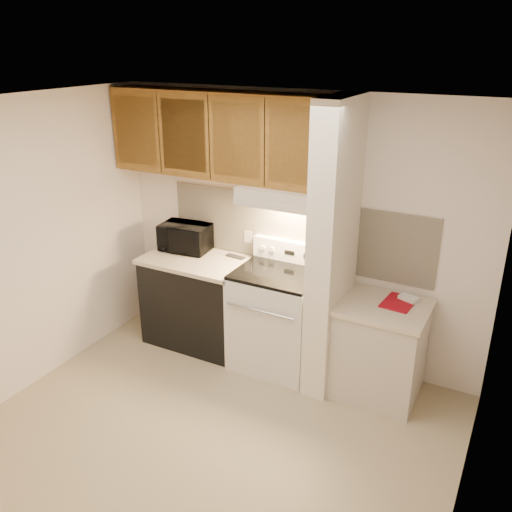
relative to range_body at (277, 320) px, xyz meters
The scene contains 50 objects.
floor 1.24m from the range_body, 90.00° to the right, with size 3.60×3.60×0.00m, color tan.
ceiling 2.34m from the range_body, 90.00° to the right, with size 3.60×3.60×0.00m, color white.
wall_back 0.86m from the range_body, 90.00° to the left, with size 3.60×0.02×2.50m, color white.
wall_left 2.28m from the range_body, 147.31° to the right, with size 0.02×3.00×2.50m, color white.
wall_right 2.28m from the range_body, 32.69° to the right, with size 0.02×3.00×2.50m, color white.
backsplash 0.84m from the range_body, 90.00° to the left, with size 2.60×0.02×0.63m, color beige.
range_body is the anchor object (origin of this frame).
oven_window 0.32m from the range_body, 90.00° to the right, with size 0.50×0.01×0.30m, color black.
oven_handle 0.44m from the range_body, 90.00° to the right, with size 0.02×0.02×0.65m, color silver.
cooktop 0.48m from the range_body, ahead, with size 0.74×0.64×0.03m, color black.
range_backguard 0.66m from the range_body, 90.00° to the left, with size 0.76×0.08×0.20m, color silver.
range_display 0.64m from the range_body, 90.00° to the left, with size 0.10×0.01×0.04m, color black.
range_knob_left_outer 0.70m from the range_body, 139.40° to the left, with size 0.05×0.05×0.02m, color silver.
range_knob_left_inner 0.66m from the range_body, 126.87° to the left, with size 0.05×0.05×0.02m, color silver.
range_knob_right_inner 0.66m from the range_body, 53.13° to the left, with size 0.05×0.05×0.02m, color silver.
range_knob_right_outer 0.70m from the range_body, 40.60° to the left, with size 0.05×0.05×0.02m, color silver.
dishwasher_front 0.88m from the range_body, behind, with size 1.00×0.63×0.87m, color black.
left_countertop 0.98m from the range_body, behind, with size 1.04×0.67×0.04m, color beige.
spoon_rest 0.75m from the range_body, 159.46° to the left, with size 0.20×0.06×0.01m, color black.
teal_jar 1.16m from the range_body, 168.83° to the left, with size 0.10×0.10×0.11m, color #2D645B.
outlet 0.86m from the range_body, 146.31° to the left, with size 0.08×0.01×0.12m, color beige.
microwave 1.26m from the range_body, behind, with size 0.49×0.33×0.27m, color black.
partition_pillar 0.94m from the range_body, ahead, with size 0.22×0.70×2.50m, color white.
pillar_trim 0.93m from the range_body, ahead, with size 0.01×0.70×0.04m, color brown.
knife_strip 0.95m from the range_body, ahead, with size 0.02×0.42×0.04m, color black.
knife_blade_a 0.88m from the range_body, 31.25° to the right, with size 0.01×0.04×0.16m, color silver.
knife_handle_a 1.01m from the range_body, 30.21° to the right, with size 0.02×0.02×0.10m, color black.
knife_blade_b 0.85m from the range_body, 18.71° to the right, with size 0.01×0.04×0.18m, color silver.
knife_handle_b 0.99m from the range_body, 20.74° to the right, with size 0.02×0.02×0.10m, color black.
knife_blade_c 0.83m from the range_body, 10.39° to the right, with size 0.01×0.04×0.20m, color silver.
knife_handle_c 0.99m from the range_body, ahead, with size 0.02×0.02×0.10m, color black.
knife_blade_d 0.85m from the range_body, ahead, with size 0.01×0.04×0.16m, color silver.
knife_handle_d 0.99m from the range_body, ahead, with size 0.02×0.02×0.10m, color black.
knife_blade_e 0.84m from the range_body, 14.18° to the left, with size 0.01×0.04×0.18m, color silver.
knife_handle_e 0.99m from the range_body, 16.34° to the left, with size 0.02×0.02×0.10m, color black.
oven_mitt 0.85m from the range_body, 23.58° to the left, with size 0.03×0.09×0.21m, color gray.
right_cab_base 0.97m from the range_body, ahead, with size 0.70×0.60×0.81m, color beige.
right_countertop 1.04m from the range_body, ahead, with size 0.74×0.64×0.04m, color beige.
red_folder 1.14m from the range_body, ahead, with size 0.24×0.32×0.01m, color maroon.
white_box 1.22m from the range_body, ahead, with size 0.15×0.10×0.04m, color white.
range_hood 1.17m from the range_body, 90.00° to the left, with size 0.78×0.44×0.15m, color beige.
hood_lip 1.12m from the range_body, 90.00° to the right, with size 0.78×0.04×0.06m, color beige.
upper_cabinets 1.77m from the range_body, 166.16° to the left, with size 2.18×0.33×0.77m, color brown.
cab_door_a 2.22m from the range_body, behind, with size 0.46×0.01×0.63m, color brown.
cab_gap_a 2.04m from the range_body, behind, with size 0.01×0.01×0.73m, color black.
cab_door_b 1.89m from the range_body, behind, with size 0.46×0.01×0.63m, color brown.
cab_gap_b 1.77m from the range_body, behind, with size 0.01×0.01×0.73m, color black.
cab_door_c 1.68m from the range_body, behind, with size 0.46×0.01×0.63m, color brown.
cab_gap_c 1.63m from the range_body, behind, with size 0.01×0.01×0.73m, color black.
cab_door_d 1.63m from the range_body, ahead, with size 0.46×0.01×0.63m, color brown.
Camera 1 is at (1.91, -2.86, 2.89)m, focal length 38.00 mm.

